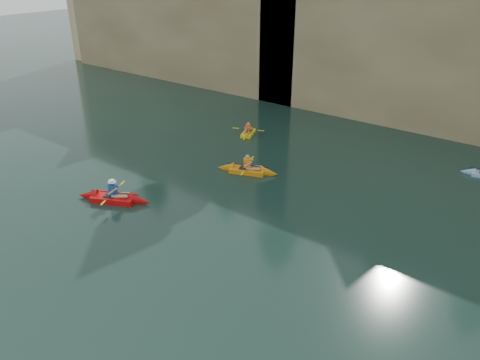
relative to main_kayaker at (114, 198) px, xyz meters
The scene contains 9 objects.
ground 6.77m from the main_kayaker, 31.35° to the right, with size 160.00×160.00×0.00m, color black.
cliff 27.72m from the main_kayaker, 77.69° to the left, with size 70.00×16.00×12.00m, color tan.
cliff_slab_west 24.34m from the main_kayaker, 126.70° to the left, with size 26.00×2.40×10.56m, color tan.
cliff_slab_center 21.33m from the main_kayaker, 67.82° to the left, with size 24.00×2.40×11.40m, color tan.
sea_cave_west 22.19m from the main_kayaker, 123.55° to the left, with size 4.50×1.00×4.00m, color black.
sea_cave_center 18.57m from the main_kayaker, 84.49° to the left, with size 3.50×1.00×3.20m, color black.
main_kayaker is the anchor object (origin of this frame).
kayaker_orange 7.10m from the main_kayaker, 63.80° to the left, with size 3.39×2.35×1.27m.
kayaker_yellow 11.04m from the main_kayaker, 91.19° to the left, with size 1.98×2.61×1.04m.
Camera 1 is at (10.72, -8.38, 10.60)m, focal length 35.00 mm.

